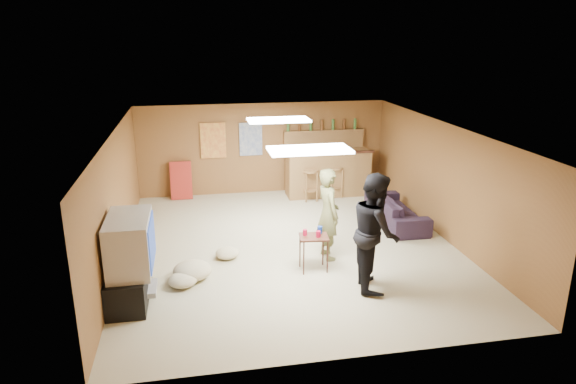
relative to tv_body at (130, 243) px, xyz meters
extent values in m
plane|color=tan|center=(2.65, 1.50, -0.90)|extent=(7.00, 7.00, 0.00)
cube|color=silver|center=(2.65, 1.50, 1.30)|extent=(6.00, 7.00, 0.02)
cube|color=brown|center=(2.65, 5.00, 0.20)|extent=(6.00, 0.02, 2.20)
cube|color=brown|center=(2.65, -2.00, 0.20)|extent=(6.00, 0.02, 2.20)
cube|color=brown|center=(-0.35, 1.50, 0.20)|extent=(0.02, 7.00, 2.20)
cube|color=brown|center=(5.65, 1.50, 0.20)|extent=(0.02, 7.00, 2.20)
cube|color=black|center=(-0.07, 0.00, -0.65)|extent=(0.55, 1.30, 0.50)
cube|color=#B2B2B7|center=(0.15, 0.00, -0.75)|extent=(0.35, 0.50, 0.08)
cube|color=#B2B2B7|center=(0.00, 0.00, 0.00)|extent=(0.60, 1.10, 0.80)
cube|color=navy|center=(0.31, 0.00, 0.00)|extent=(0.02, 0.95, 0.65)
cube|color=brown|center=(4.15, 4.45, -0.35)|extent=(2.00, 0.60, 1.10)
cube|color=#3A1C12|center=(4.15, 4.20, 0.20)|extent=(2.10, 0.12, 0.05)
cube|color=brown|center=(4.15, 4.90, 0.60)|extent=(2.00, 0.18, 0.05)
cube|color=brown|center=(4.15, 4.92, 0.30)|extent=(2.00, 0.14, 0.60)
cube|color=#BF3F26|center=(1.45, 4.96, 0.45)|extent=(0.60, 0.03, 0.85)
cube|color=#334C99|center=(2.35, 4.96, 0.45)|extent=(0.55, 0.03, 0.80)
cube|color=#B02920|center=(0.65, 4.80, -0.45)|extent=(0.50, 0.26, 0.91)
cube|color=white|center=(2.65, 0.00, 1.27)|extent=(1.20, 0.60, 0.04)
cube|color=white|center=(2.65, 2.70, 1.27)|extent=(1.20, 0.60, 0.04)
imported|color=olive|center=(3.21, 0.92, -0.09)|extent=(0.47, 0.64, 1.62)
imported|color=black|center=(3.63, -0.26, 0.02)|extent=(0.83, 0.99, 1.83)
imported|color=black|center=(5.05, 2.31, -0.62)|extent=(0.80, 1.96, 0.57)
cube|color=#3A1C12|center=(2.85, 0.46, -0.60)|extent=(0.50, 0.42, 0.61)
cylinder|color=#AD0B2C|center=(2.72, 0.53, -0.24)|extent=(0.07, 0.07, 0.10)
cylinder|color=#AD0B2C|center=(2.91, 0.41, -0.24)|extent=(0.08, 0.08, 0.11)
cylinder|color=navy|center=(2.98, 0.58, -0.24)|extent=(0.09, 0.09, 0.12)
ellipsoid|color=tan|center=(0.85, 0.52, -0.76)|extent=(0.74, 0.74, 0.28)
ellipsoid|color=tan|center=(1.46, 1.20, -0.81)|extent=(0.49, 0.49, 0.18)
ellipsoid|color=tan|center=(0.70, 0.28, -0.80)|extent=(0.53, 0.53, 0.21)
camera|label=1|loc=(0.99, -7.16, 2.92)|focal=32.00mm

